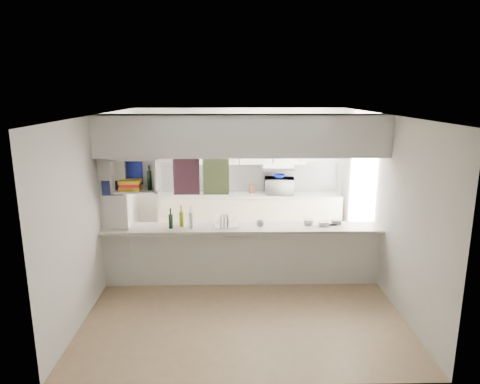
{
  "coord_description": "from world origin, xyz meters",
  "views": [
    {
      "loc": [
        -0.16,
        -6.18,
        2.93
      ],
      "look_at": [
        -0.03,
        0.5,
        1.34
      ],
      "focal_mm": 32.0,
      "sensor_mm": 36.0,
      "label": 1
    }
  ],
  "objects_px": {
    "dish_rack": "(226,221)",
    "wine_bottles": "(182,220)",
    "microwave": "(279,186)",
    "bowl": "(279,176)"
  },
  "relations": [
    {
      "from": "dish_rack",
      "to": "wine_bottles",
      "type": "bearing_deg",
      "value": 177.87
    },
    {
      "from": "dish_rack",
      "to": "microwave",
      "type": "bearing_deg",
      "value": 55.15
    },
    {
      "from": "microwave",
      "to": "bowl",
      "type": "height_order",
      "value": "bowl"
    },
    {
      "from": "dish_rack",
      "to": "wine_bottles",
      "type": "height_order",
      "value": "wine_bottles"
    },
    {
      "from": "microwave",
      "to": "bowl",
      "type": "distance_m",
      "value": 0.19
    },
    {
      "from": "bowl",
      "to": "wine_bottles",
      "type": "height_order",
      "value": "bowl"
    },
    {
      "from": "microwave",
      "to": "wine_bottles",
      "type": "relative_size",
      "value": 1.56
    },
    {
      "from": "wine_bottles",
      "to": "dish_rack",
      "type": "bearing_deg",
      "value": 6.25
    },
    {
      "from": "bowl",
      "to": "dish_rack",
      "type": "relative_size",
      "value": 0.67
    },
    {
      "from": "bowl",
      "to": "microwave",
      "type": "bearing_deg",
      "value": -42.55
    }
  ]
}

